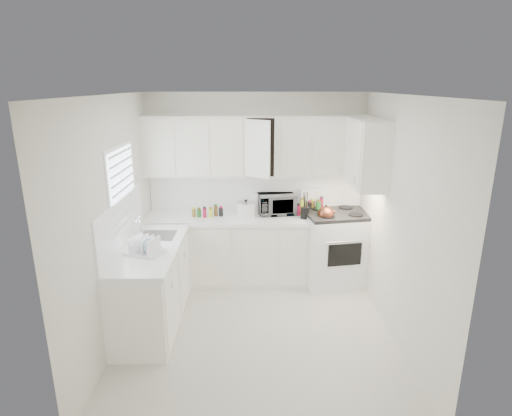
{
  "coord_description": "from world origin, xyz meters",
  "views": [
    {
      "loc": [
        -0.03,
        -4.2,
        2.7
      ],
      "look_at": [
        0.0,
        0.7,
        1.25
      ],
      "focal_mm": 29.51,
      "sensor_mm": 36.0,
      "label": 1
    }
  ],
  "objects_px": {
    "tea_kettle": "(326,213)",
    "utensil_crock": "(305,205)",
    "rice_cooker": "(246,208)",
    "dish_rack": "(144,244)",
    "microwave": "(276,202)",
    "stove": "(335,238)"
  },
  "relations": [
    {
      "from": "stove",
      "to": "tea_kettle",
      "type": "relative_size",
      "value": 4.91
    },
    {
      "from": "rice_cooker",
      "to": "utensil_crock",
      "type": "relative_size",
      "value": 0.66
    },
    {
      "from": "microwave",
      "to": "dish_rack",
      "type": "xyz_separation_m",
      "value": [
        -1.5,
        -1.42,
        -0.07
      ]
    },
    {
      "from": "tea_kettle",
      "to": "rice_cooker",
      "type": "relative_size",
      "value": 1.07
    },
    {
      "from": "microwave",
      "to": "dish_rack",
      "type": "distance_m",
      "value": 2.07
    },
    {
      "from": "rice_cooker",
      "to": "utensil_crock",
      "type": "xyz_separation_m",
      "value": [
        0.8,
        -0.06,
        0.06
      ]
    },
    {
      "from": "stove",
      "to": "utensil_crock",
      "type": "relative_size",
      "value": 3.49
    },
    {
      "from": "rice_cooker",
      "to": "dish_rack",
      "type": "distance_m",
      "value": 1.66
    },
    {
      "from": "tea_kettle",
      "to": "rice_cooker",
      "type": "height_order",
      "value": "rice_cooker"
    },
    {
      "from": "tea_kettle",
      "to": "utensil_crock",
      "type": "height_order",
      "value": "utensil_crock"
    },
    {
      "from": "microwave",
      "to": "rice_cooker",
      "type": "relative_size",
      "value": 2.03
    },
    {
      "from": "stove",
      "to": "dish_rack",
      "type": "xyz_separation_m",
      "value": [
        -2.31,
        -1.24,
        0.4
      ]
    },
    {
      "from": "microwave",
      "to": "dish_rack",
      "type": "relative_size",
      "value": 1.35
    },
    {
      "from": "utensil_crock",
      "to": "tea_kettle",
      "type": "bearing_deg",
      "value": -24.89
    },
    {
      "from": "rice_cooker",
      "to": "utensil_crock",
      "type": "distance_m",
      "value": 0.8
    },
    {
      "from": "tea_kettle",
      "to": "utensil_crock",
      "type": "bearing_deg",
      "value": 169.6
    },
    {
      "from": "tea_kettle",
      "to": "dish_rack",
      "type": "bearing_deg",
      "value": -138.59
    },
    {
      "from": "utensil_crock",
      "to": "dish_rack",
      "type": "height_order",
      "value": "utensil_crock"
    },
    {
      "from": "rice_cooker",
      "to": "utensil_crock",
      "type": "bearing_deg",
      "value": 2.8
    },
    {
      "from": "stove",
      "to": "utensil_crock",
      "type": "height_order",
      "value": "utensil_crock"
    },
    {
      "from": "tea_kettle",
      "to": "rice_cooker",
      "type": "bearing_deg",
      "value": -175.18
    },
    {
      "from": "rice_cooker",
      "to": "dish_rack",
      "type": "bearing_deg",
      "value": -123.29
    }
  ]
}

